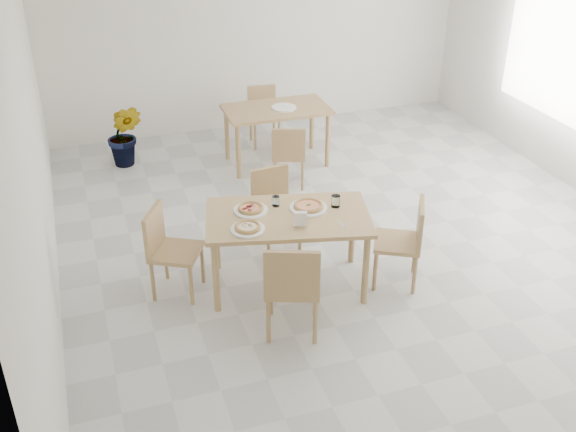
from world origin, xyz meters
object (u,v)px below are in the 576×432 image
object	(u,v)px
chair_back_n	(263,111)
chair_back_s	(289,152)
pizza_margherita	(309,206)
pizza_mushroom	(248,227)
chair_north	(274,202)
plate_mushroom	(248,229)
second_table	(277,115)
chair_south	(292,284)
plate_empty	(284,107)
chair_west	(167,245)
plate_pepperoni	(251,210)
tumbler_a	(336,201)
potted_plant	(125,135)
plate_margherita	(309,208)
pizza_pepperoni	(251,208)
chair_east	(407,237)
tumbler_b	(276,201)
main_table	(288,224)
napkin_holder	(300,219)

from	to	relation	value
chair_back_n	chair_back_s	bearing A→B (deg)	-89.45
pizza_margherita	pizza_mushroom	distance (m)	0.66
chair_north	plate_mushroom	size ratio (longest dim) A/B	2.74
second_table	chair_back_n	xyz separation A→B (m)	(0.04, 0.71, -0.20)
pizza_margherita	pizza_mushroom	world-z (taller)	same
chair_south	plate_empty	world-z (taller)	chair_south
plate_mushroom	pizza_margherita	bearing A→B (deg)	17.26
chair_west	plate_pepperoni	xyz separation A→B (m)	(0.77, -0.07, 0.27)
plate_mushroom	chair_back_n	world-z (taller)	chair_back_n
chair_west	pizza_margherita	xyz separation A→B (m)	(1.29, -0.20, 0.29)
chair_south	tumbler_a	world-z (taller)	chair_south
chair_back_s	potted_plant	distance (m)	2.18
second_table	plate_empty	bearing A→B (deg)	-23.41
chair_south	plate_margherita	world-z (taller)	chair_south
chair_north	plate_mushroom	distance (m)	1.09
pizza_pepperoni	potted_plant	distance (m)	3.16
chair_west	pizza_mushroom	world-z (taller)	chair_west
chair_back_s	chair_east	bearing A→B (deg)	119.23
chair_back_n	plate_empty	xyz separation A→B (m)	(0.05, -0.75, 0.31)
chair_east	plate_empty	size ratio (longest dim) A/B	2.73
plate_mushroom	tumbler_a	distance (m)	0.90
chair_west	plate_margherita	bearing A→B (deg)	-70.31
tumbler_b	chair_back_s	world-z (taller)	tumbler_b
potted_plant	chair_back_n	bearing A→B (deg)	5.22
pizza_pepperoni	tumbler_b	bearing A→B (deg)	6.85
chair_east	pizza_pepperoni	xyz separation A→B (m)	(-1.35, 0.49, 0.29)
chair_south	tumbler_a	xyz separation A→B (m)	(0.67, 0.74, 0.28)
main_table	plate_mushroom	size ratio (longest dim) A/B	5.41
pizza_margherita	pizza_pepperoni	bearing A→B (deg)	166.39
potted_plant	chair_east	bearing A→B (deg)	-58.47
chair_south	chair_back_n	xyz separation A→B (m)	(0.99, 4.10, -0.08)
plate_mushroom	pizza_pepperoni	size ratio (longest dim) A/B	1.14
plate_margherita	main_table	bearing A→B (deg)	-164.55
tumbler_a	chair_back_s	bearing A→B (deg)	84.12
chair_south	pizza_pepperoni	world-z (taller)	chair_south
chair_north	plate_margherita	bearing A→B (deg)	-87.73
chair_south	chair_east	xyz separation A→B (m)	(1.26, 0.41, -0.03)
plate_margherita	pizza_pepperoni	size ratio (longest dim) A/B	1.31
pizza_margherita	plate_mushroom	bearing A→B (deg)	-162.74
napkin_holder	pizza_pepperoni	bearing A→B (deg)	147.96
tumbler_a	chair_back_s	distance (m)	1.97
pizza_pepperoni	second_table	distance (m)	2.70
plate_mushroom	potted_plant	xyz separation A→B (m)	(-0.70, 3.35, -0.35)
chair_east	second_table	distance (m)	3.00
chair_back_n	main_table	bearing A→B (deg)	-97.86
main_table	chair_back_n	distance (m)	3.48
plate_mushroom	pizza_margherita	size ratio (longest dim) A/B	0.84
main_table	chair_south	world-z (taller)	chair_south
chair_north	tumbler_b	size ratio (longest dim) A/B	8.82
chair_south	second_table	xyz separation A→B (m)	(0.95, 3.39, 0.12)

